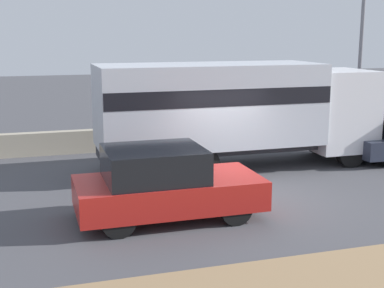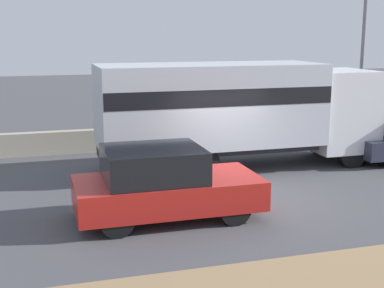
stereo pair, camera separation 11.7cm
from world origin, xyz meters
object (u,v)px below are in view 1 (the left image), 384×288
(pedestrian, at_px, (334,117))
(car_hatchback, at_px, (164,184))
(box_truck, at_px, (235,107))
(street_lamp, at_px, (362,34))

(pedestrian, bearing_deg, car_hatchback, -142.34)
(box_truck, xyz_separation_m, car_hatchback, (-3.06, -3.71, -1.05))
(street_lamp, distance_m, pedestrian, 3.11)
(car_hatchback, height_order, pedestrian, pedestrian)
(street_lamp, relative_size, car_hatchback, 1.69)
(box_truck, bearing_deg, car_hatchback, -129.46)
(car_hatchback, xyz_separation_m, pedestrian, (7.83, 6.05, 0.19))
(street_lamp, bearing_deg, car_hatchback, -145.10)
(street_lamp, distance_m, car_hatchback, 11.25)
(street_lamp, height_order, car_hatchback, street_lamp)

